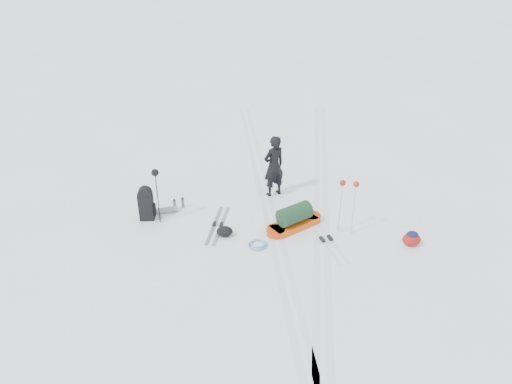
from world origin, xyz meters
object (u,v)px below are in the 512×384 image
skier (274,166)px  pulk_sled (294,219)px  expedition_rucksack (149,204)px  ski_poles_black (156,179)px

skier → pulk_sled: skier is taller
skier → expedition_rucksack: (-3.16, -1.12, -0.44)m
skier → pulk_sled: size_ratio=1.09×
pulk_sled → expedition_rucksack: bearing=137.8°
pulk_sled → ski_poles_black: 3.44m
skier → expedition_rucksack: size_ratio=1.88×
pulk_sled → ski_poles_black: bearing=140.0°
pulk_sled → ski_poles_black: (-3.29, 0.37, 0.95)m
skier → ski_poles_black: skier is taller
expedition_rucksack → pulk_sled: bearing=-8.5°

